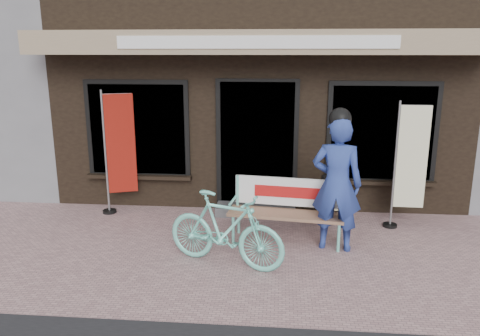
# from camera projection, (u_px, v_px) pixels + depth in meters

# --- Properties ---
(ground) EXTENTS (70.00, 70.00, 0.00)m
(ground) POSITION_uv_depth(u_px,v_px,m) (248.00, 260.00, 6.06)
(ground) COLOR #A57E7E
(ground) RESTS_ON ground
(storefront) EXTENTS (7.00, 6.77, 6.00)m
(storefront) POSITION_uv_depth(u_px,v_px,m) (265.00, 33.00, 10.12)
(storefront) COLOR black
(storefront) RESTS_ON ground
(bench) EXTENTS (1.68, 0.62, 0.89)m
(bench) POSITION_uv_depth(u_px,v_px,m) (288.00, 205.00, 6.59)
(bench) COLOR #70DBC7
(bench) RESTS_ON ground
(person) EXTENTS (0.73, 0.54, 1.93)m
(person) POSITION_uv_depth(u_px,v_px,m) (337.00, 182.00, 6.20)
(person) COLOR #293D8F
(person) RESTS_ON ground
(bicycle) EXTENTS (1.64, 0.96, 0.95)m
(bicycle) POSITION_uv_depth(u_px,v_px,m) (225.00, 229.00, 5.82)
(bicycle) COLOR #70DBC7
(bicycle) RESTS_ON ground
(nobori_red) EXTENTS (0.60, 0.32, 2.04)m
(nobori_red) POSITION_uv_depth(u_px,v_px,m) (118.00, 151.00, 7.61)
(nobori_red) COLOR gray
(nobori_red) RESTS_ON ground
(nobori_cream) EXTENTS (0.57, 0.22, 1.94)m
(nobori_cream) POSITION_uv_depth(u_px,v_px,m) (409.00, 164.00, 6.93)
(nobori_cream) COLOR gray
(nobori_cream) RESTS_ON ground
(menu_stand) EXTENTS (0.40, 0.15, 0.79)m
(menu_stand) POSITION_uv_depth(u_px,v_px,m) (334.00, 200.00, 7.19)
(menu_stand) COLOR black
(menu_stand) RESTS_ON ground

